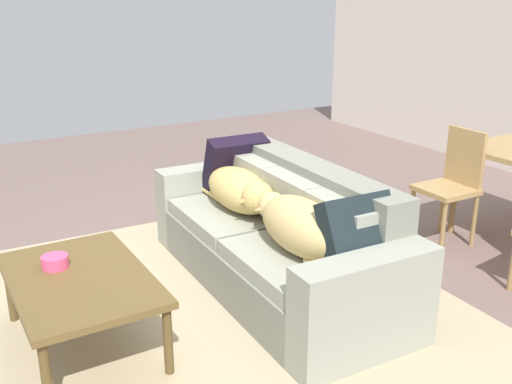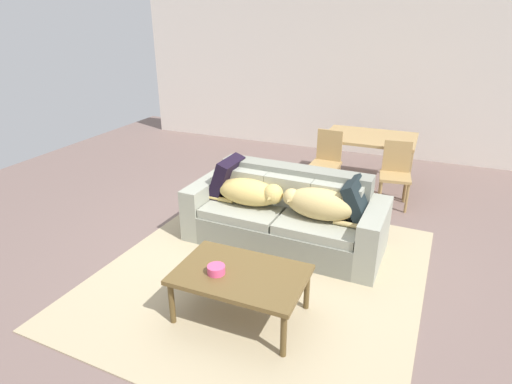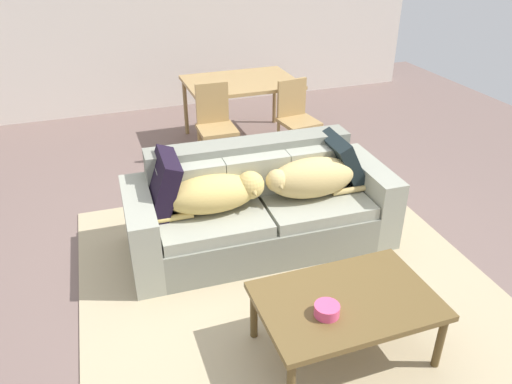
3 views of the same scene
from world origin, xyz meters
name	(u,v)px [view 1 (image 1 of 3)]	position (x,y,z in m)	size (l,w,h in m)	color
ground_plane	(235,277)	(0.00, 0.00, 0.00)	(10.00, 10.00, 0.00)	#725C56
area_rug	(185,309)	(0.24, -0.50, 0.01)	(3.06, 3.27, 0.01)	tan
couch	(280,241)	(0.24, 0.22, 0.33)	(2.22, 0.95, 0.83)	gray
dog_on_left_cushion	(241,191)	(-0.14, 0.13, 0.59)	(0.92, 0.38, 0.30)	tan
dog_on_right_cushion	(299,225)	(0.64, 0.10, 0.61)	(0.90, 0.37, 0.33)	tan
throw_pillow_by_left_arm	(235,166)	(-0.53, 0.30, 0.65)	(0.14, 0.47, 0.47)	black
throw_pillow_by_right_arm	(361,236)	(1.03, 0.25, 0.64)	(0.12, 0.45, 0.45)	black
coffee_table	(80,284)	(0.32, -1.15, 0.40)	(1.09, 0.72, 0.44)	brown
bowl_on_coffee_table	(55,262)	(0.14, -1.24, 0.48)	(0.15, 0.15, 0.07)	#EA4C7F
dining_chair_near_left	(453,181)	(0.31, 1.81, 0.51)	(0.41, 0.41, 0.92)	#AA8751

